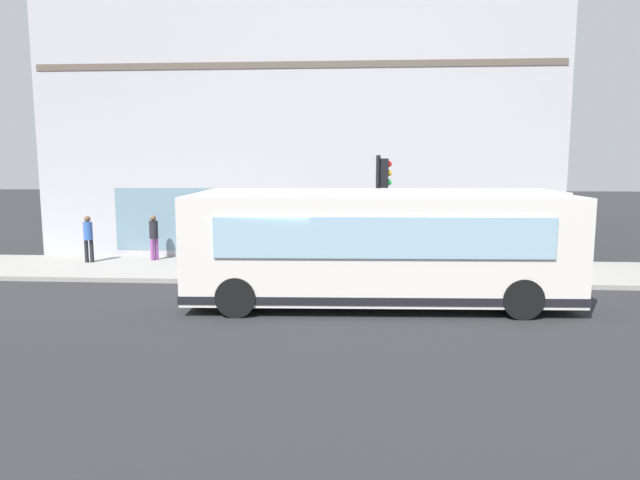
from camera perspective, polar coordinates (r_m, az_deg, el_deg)
name	(u,v)px	position (r m, az deg, el deg)	size (l,w,h in m)	color
ground	(266,306)	(15.28, -5.38, -6.62)	(120.00, 120.00, 0.00)	#262628
sidewalk_curb	(288,270)	(19.75, -3.19, -3.04)	(4.10, 40.00, 0.15)	gray
building_corner	(303,94)	(24.82, -1.73, 14.38)	(6.56, 19.86, 13.26)	#A8A8AD
city_bus_nearside	(379,248)	(15.01, 5.88, -0.83)	(2.98, 10.14, 3.07)	silver
traffic_light_near_corner	(382,193)	(17.87, 6.20, 4.69)	(0.32, 0.49, 3.85)	black
fire_hydrant	(416,254)	(20.73, 9.59, -1.39)	(0.35, 0.35, 0.74)	yellow
pedestrian_near_building_entrance	(304,240)	(19.46, -1.57, -0.02)	(0.32, 0.32, 1.71)	#3F8C4C
pedestrian_walking_along_curb	(154,234)	(22.07, -16.28, 0.56)	(0.32, 0.32, 1.69)	#8C3F8C
pedestrian_by_light_pole	(88,236)	(22.35, -22.16, 0.41)	(0.32, 0.32, 1.71)	black
pedestrian_near_hydrant	(416,243)	(19.75, 9.56, -0.34)	(0.32, 0.32, 1.54)	black
newspaper_vending_box	(336,258)	(18.99, 1.63, -1.85)	(0.44, 0.42, 0.90)	#263F99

